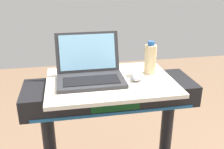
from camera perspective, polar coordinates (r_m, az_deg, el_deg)
desk_board at (r=1.33m, az=-0.40°, el=-1.61°), size 0.65×0.47×0.02m
laptop at (r=1.33m, az=-4.96°, el=0.80°), size 0.34×0.28×0.22m
computer_mouse at (r=1.33m, az=5.71°, el=-0.45°), size 0.10×0.12×0.03m
water_bottle at (r=1.41m, az=8.54°, el=3.50°), size 0.07×0.07×0.18m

